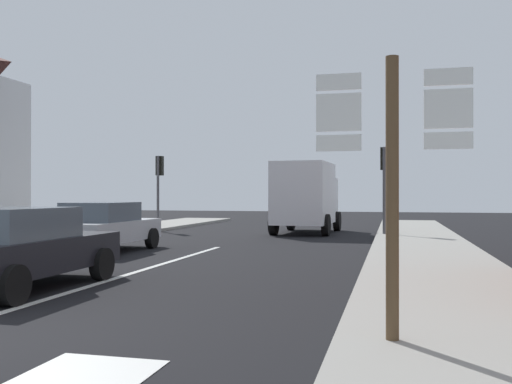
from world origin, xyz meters
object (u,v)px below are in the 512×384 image
at_px(route_sign_post, 392,176).
at_px(sedan_far, 105,226).
at_px(traffic_light_far_left, 159,175).
at_px(delivery_truck, 306,196).
at_px(traffic_light_far_right, 384,171).
at_px(sedan_near, 18,247).

bearing_deg(route_sign_post, sedan_far, 133.21).
height_order(route_sign_post, traffic_light_far_left, traffic_light_far_left).
relative_size(delivery_truck, traffic_light_far_left, 1.46).
height_order(delivery_truck, traffic_light_far_right, traffic_light_far_right).
height_order(sedan_near, traffic_light_far_right, traffic_light_far_right).
height_order(sedan_far, route_sign_post, route_sign_post).
distance_m(route_sign_post, traffic_light_far_right, 16.73).
relative_size(sedan_near, sedan_far, 1.00).
height_order(sedan_far, traffic_light_far_left, traffic_light_far_left).
bearing_deg(sedan_far, route_sign_post, -46.79).
relative_size(sedan_far, traffic_light_far_left, 1.21).
distance_m(sedan_far, route_sign_post, 12.11).
height_order(sedan_near, traffic_light_far_left, traffic_light_far_left).
bearing_deg(route_sign_post, sedan_near, 159.19).
distance_m(route_sign_post, traffic_light_far_left, 20.99).
distance_m(delivery_truck, traffic_light_far_right, 3.80).
bearing_deg(sedan_far, traffic_light_far_right, 45.00).
distance_m(sedan_near, route_sign_post, 7.04).
distance_m(sedan_far, traffic_light_far_left, 9.78).
bearing_deg(traffic_light_far_left, delivery_truck, 0.62).
relative_size(sedan_near, traffic_light_far_left, 1.21).
height_order(sedan_near, sedan_far, same).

